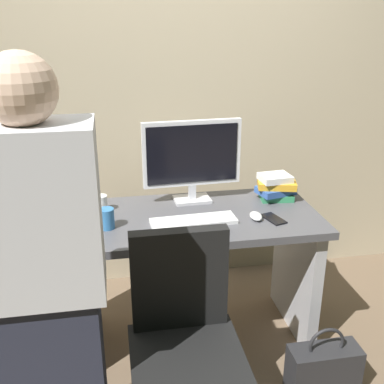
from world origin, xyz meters
name	(u,v)px	position (x,y,z in m)	size (l,w,h in m)	color
ground_plane	(190,334)	(0.00, 0.00, 0.00)	(9.00, 9.00, 0.00)	brown
wall_back	(169,54)	(0.00, 0.73, 1.50)	(6.40, 0.10, 3.00)	tan
desk	(190,256)	(0.00, 0.00, 0.51)	(1.34, 0.65, 0.75)	#4C4C51
office_chair	(185,359)	(-0.14, -0.68, 0.43)	(0.52, 0.52, 0.94)	black
person_at_desk	(47,295)	(-0.63, -0.77, 0.84)	(0.40, 0.24, 1.64)	#262838
monitor	(192,157)	(0.04, 0.20, 1.01)	(0.54, 0.15, 0.46)	silver
keyboard	(194,221)	(0.00, -0.09, 0.76)	(0.43, 0.13, 0.02)	white
mouse	(256,216)	(0.32, -0.10, 0.77)	(0.06, 0.10, 0.03)	white
cup_near_keyboard	(107,219)	(-0.43, -0.08, 0.80)	(0.07, 0.07, 0.10)	#3372B2
cup_by_monitor	(101,203)	(-0.46, 0.14, 0.79)	(0.07, 0.07, 0.09)	white
book_stack	(276,187)	(0.51, 0.14, 0.82)	(0.24, 0.19, 0.15)	#338C59
cell_phone	(273,219)	(0.41, -0.12, 0.75)	(0.07, 0.14, 0.01)	black
handbag	(323,370)	(0.55, -0.55, 0.14)	(0.34, 0.14, 0.38)	#262628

